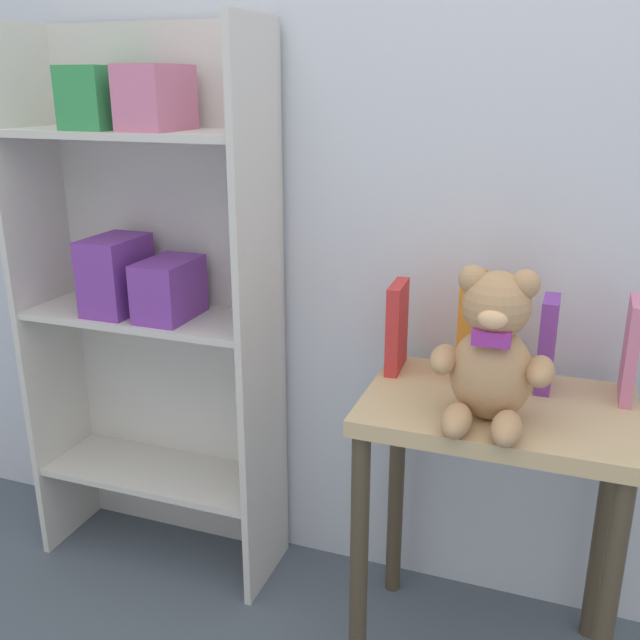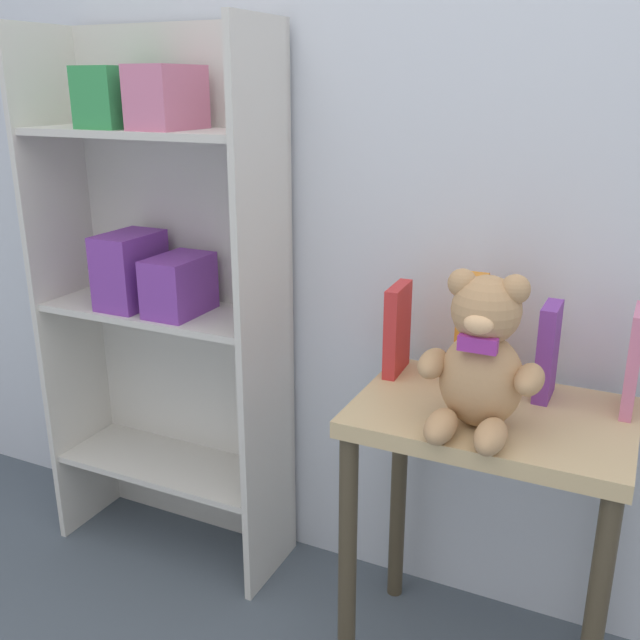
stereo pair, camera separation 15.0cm
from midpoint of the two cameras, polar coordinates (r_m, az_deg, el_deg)
The scene contains 8 objects.
wall_back at distance 1.69m, azimuth 17.83°, elevation 15.70°, with size 4.80×0.06×2.50m.
bookshelf_side at distance 1.94m, azimuth -10.07°, elevation 3.24°, with size 0.67×0.26×1.45m.
display_table at distance 1.60m, azimuth 15.97°, elevation -11.17°, with size 0.56×0.39×0.67m.
teddy_bear at distance 1.40m, azimuth 15.80°, elevation -3.13°, with size 0.24×0.22×0.31m.
book_standing_red at distance 1.65m, azimuth 8.81°, elevation -0.77°, with size 0.03×0.12×0.21m, color red.
book_standing_orange at distance 1.61m, azimuth 14.58°, elevation -0.92°, with size 0.04×0.11×0.24m, color orange.
book_standing_purple at distance 1.60m, azimuth 20.35°, elevation -2.44°, with size 0.03×0.10×0.21m, color purple.
book_standing_pink at distance 1.60m, azimuth 26.33°, elevation -2.99°, with size 0.02×0.13×0.22m, color #D17093.
Camera 2 is at (0.31, -0.32, 1.31)m, focal length 40.00 mm.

